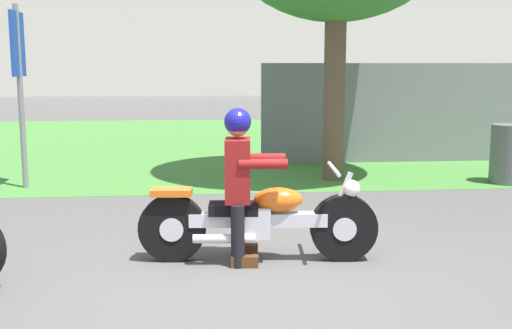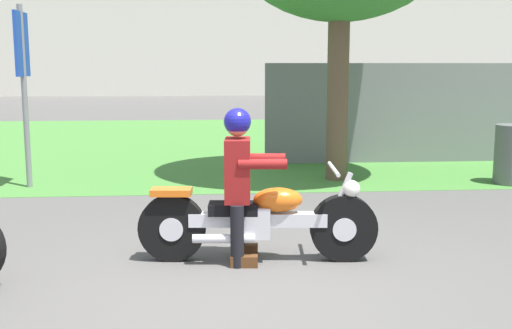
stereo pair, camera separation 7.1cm
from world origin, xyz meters
TOP-DOWN VIEW (x-y plane):
  - ground at (0.00, 0.00)m, footprint 120.00×120.00m
  - grass_verge at (0.00, 9.73)m, footprint 60.00×12.00m
  - motorcycle_lead at (0.17, 0.76)m, footprint 2.15×0.66m
  - rider_lead at (0.00, 0.78)m, footprint 0.57×0.49m
  - sign_banner at (-2.86, 4.47)m, footprint 0.08×0.60m
  - fence_segment at (4.27, 6.36)m, footprint 7.00×0.06m

SIDE VIEW (x-z plane):
  - ground at x=0.00m, z-range 0.00..0.00m
  - grass_verge at x=0.00m, z-range 0.00..0.01m
  - motorcycle_lead at x=0.17m, z-range -0.05..0.81m
  - rider_lead at x=0.00m, z-range 0.11..1.50m
  - fence_segment at x=4.27m, z-range 0.00..1.80m
  - sign_banner at x=-2.86m, z-range 0.42..3.02m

